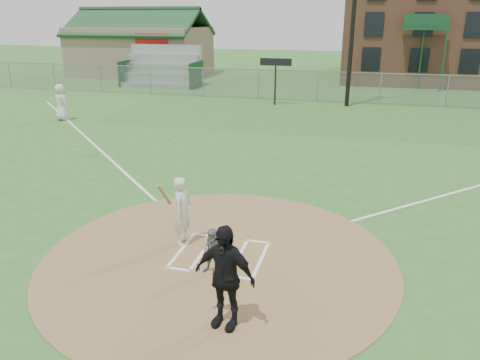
% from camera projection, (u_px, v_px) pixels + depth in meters
% --- Properties ---
extents(ground, '(140.00, 140.00, 0.00)m').
position_uv_depth(ground, '(219.00, 258.00, 11.14)').
color(ground, '#2B6321').
rests_on(ground, ground).
extents(dirt_circle, '(8.40, 8.40, 0.02)m').
position_uv_depth(dirt_circle, '(219.00, 258.00, 11.14)').
color(dirt_circle, olive).
rests_on(dirt_circle, ground).
extents(home_plate, '(0.54, 0.54, 0.03)m').
position_uv_depth(home_plate, '(226.00, 255.00, 11.21)').
color(home_plate, silver).
rests_on(home_plate, dirt_circle).
extents(foul_line_third, '(17.04, 17.04, 0.01)m').
position_uv_depth(foul_line_third, '(90.00, 141.00, 21.51)').
color(foul_line_third, white).
rests_on(foul_line_third, ground).
extents(catcher, '(0.53, 0.42, 1.07)m').
position_uv_depth(catcher, '(213.00, 252.00, 10.29)').
color(catcher, slate).
rests_on(catcher, dirt_circle).
extents(umpire, '(1.26, 0.71, 2.02)m').
position_uv_depth(umpire, '(225.00, 276.00, 8.41)').
color(umpire, black).
rests_on(umpire, dirt_circle).
extents(ondeck_player, '(1.13, 0.97, 1.96)m').
position_uv_depth(ondeck_player, '(61.00, 102.00, 25.50)').
color(ondeck_player, silver).
rests_on(ondeck_player, ground).
extents(batters_boxes, '(2.08, 1.88, 0.01)m').
position_uv_depth(batters_boxes, '(220.00, 254.00, 11.27)').
color(batters_boxes, white).
rests_on(batters_boxes, dirt_circle).
extents(batter_at_plate, '(0.60, 1.05, 1.78)m').
position_uv_depth(batter_at_plate, '(183.00, 211.00, 11.56)').
color(batter_at_plate, silver).
rests_on(batter_at_plate, dirt_circle).
extents(outfield_fence, '(56.08, 0.08, 2.03)m').
position_uv_depth(outfield_fence, '(317.00, 87.00, 30.85)').
color(outfield_fence, slate).
rests_on(outfield_fence, ground).
extents(bleachers, '(6.08, 3.20, 3.20)m').
position_uv_depth(bleachers, '(161.00, 66.00, 37.63)').
color(bleachers, '#B7BABF').
rests_on(bleachers, ground).
extents(clubhouse, '(12.20, 8.71, 6.23)m').
position_uv_depth(clubhouse, '(141.00, 49.00, 44.76)').
color(clubhouse, gray).
rests_on(clubhouse, ground).
extents(scoreboard_sign, '(2.00, 0.10, 2.93)m').
position_uv_depth(scoreboard_sign, '(276.00, 67.00, 29.36)').
color(scoreboard_sign, black).
rests_on(scoreboard_sign, ground).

